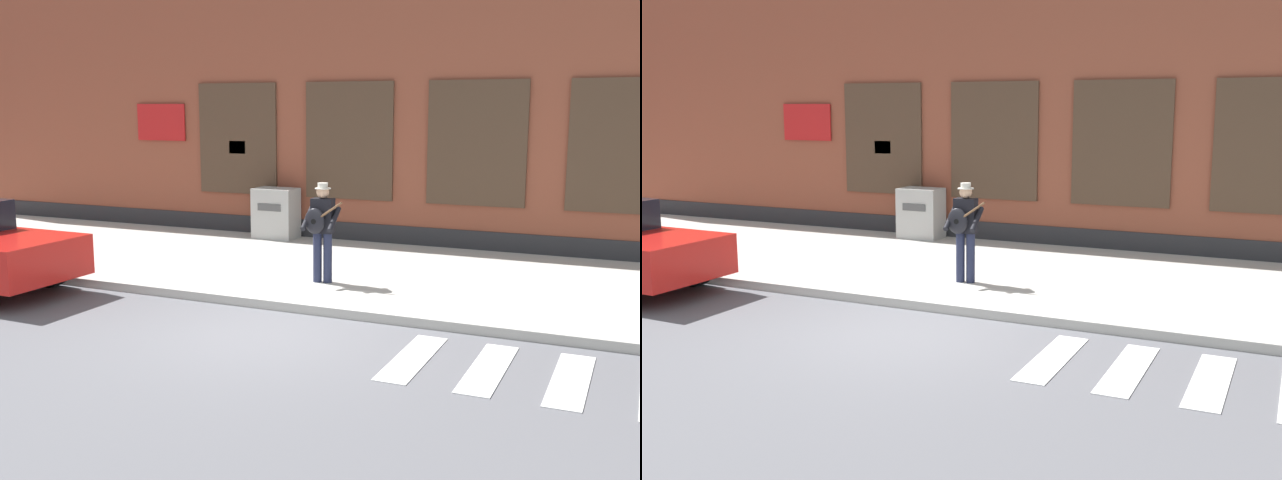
{
  "view_description": "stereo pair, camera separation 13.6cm",
  "coord_description": "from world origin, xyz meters",
  "views": [
    {
      "loc": [
        4.83,
        -8.95,
        3.13
      ],
      "look_at": [
        0.22,
        1.39,
        1.12
      ],
      "focal_mm": 42.0,
      "sensor_mm": 36.0,
      "label": 1
    },
    {
      "loc": [
        4.95,
        -8.89,
        3.13
      ],
      "look_at": [
        0.22,
        1.39,
        1.12
      ],
      "focal_mm": 42.0,
      "sensor_mm": 36.0,
      "label": 2
    }
  ],
  "objects": [
    {
      "name": "busker",
      "position": [
        -0.29,
        2.58,
        1.13
      ],
      "size": [
        0.72,
        0.55,
        1.72
      ],
      "color": "#1E233D",
      "rests_on": "sidewalk"
    },
    {
      "name": "sidewalk",
      "position": [
        0.0,
        3.89,
        0.07
      ],
      "size": [
        28.0,
        5.6,
        0.15
      ],
      "color": "#ADAAA3",
      "rests_on": "ground"
    },
    {
      "name": "crosswalk",
      "position": [
        4.6,
        -0.21,
        0.01
      ],
      "size": [
        5.2,
        1.9,
        0.01
      ],
      "color": "silver",
      "rests_on": "ground"
    },
    {
      "name": "ground_plane",
      "position": [
        0.0,
        0.0,
        0.0
      ],
      "size": [
        160.0,
        160.0,
        0.0
      ],
      "primitive_type": "plane",
      "color": "#56565B"
    },
    {
      "name": "utility_box",
      "position": [
        -3.06,
        6.24,
        0.73
      ],
      "size": [
        0.97,
        0.68,
        1.16
      ],
      "color": "#ADADA8",
      "rests_on": "sidewalk"
    },
    {
      "name": "building_backdrop",
      "position": [
        -0.0,
        8.68,
        3.34
      ],
      "size": [
        28.0,
        4.06,
        6.68
      ],
      "color": "brown",
      "rests_on": "ground"
    }
  ]
}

